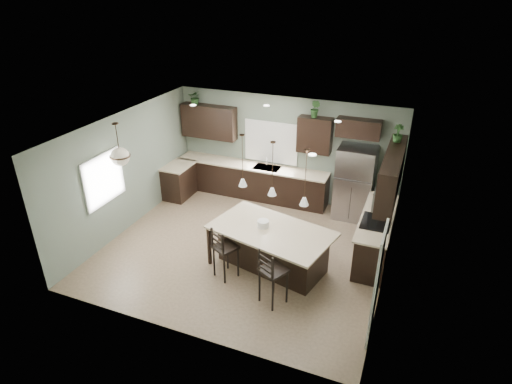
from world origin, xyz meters
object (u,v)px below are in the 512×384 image
(refrigerator, at_px, (354,183))
(bar_stool_right, at_px, (273,276))
(kitchen_island, at_px, (271,249))
(plant_back_left, at_px, (195,97))
(serving_dish, at_px, (263,224))
(bar_stool_left, at_px, (226,252))

(refrigerator, bearing_deg, bar_stool_right, -101.22)
(kitchen_island, relative_size, bar_stool_right, 2.04)
(bar_stool_right, height_order, plant_back_left, plant_back_left)
(bar_stool_right, bearing_deg, serving_dish, 147.51)
(kitchen_island, distance_m, plant_back_left, 4.93)
(kitchen_island, relative_size, serving_dish, 10.06)
(refrigerator, bearing_deg, serving_dish, -116.13)
(serving_dish, bearing_deg, refrigerator, 63.87)
(refrigerator, height_order, serving_dish, refrigerator)
(refrigerator, xyz_separation_m, plant_back_left, (-4.44, 0.20, 1.67))
(refrigerator, xyz_separation_m, bar_stool_right, (-0.75, -3.78, -0.33))
(bar_stool_right, distance_m, plant_back_left, 5.78)
(serving_dish, relative_size, bar_stool_left, 0.21)
(serving_dish, height_order, bar_stool_left, bar_stool_left)
(serving_dish, xyz_separation_m, plant_back_left, (-3.09, 2.95, 1.60))
(plant_back_left, bearing_deg, serving_dish, -43.72)
(serving_dish, height_order, plant_back_left, plant_back_left)
(bar_stool_right, bearing_deg, bar_stool_left, -171.20)
(kitchen_island, bearing_deg, refrigerator, 80.76)
(plant_back_left, bearing_deg, bar_stool_right, -47.20)
(serving_dish, distance_m, plant_back_left, 4.56)
(refrigerator, height_order, bar_stool_left, refrigerator)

